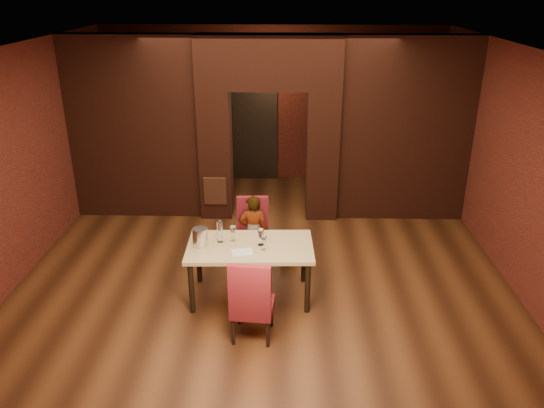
{
  "coord_description": "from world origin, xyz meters",
  "views": [
    {
      "loc": [
        0.31,
        -7.02,
        3.99
      ],
      "look_at": [
        0.11,
        0.0,
        1.03
      ],
      "focal_mm": 35.0,
      "sensor_mm": 36.0,
      "label": 1
    }
  ],
  "objects_px": {
    "chair_far": "(253,234)",
    "water_bottle": "(220,231)",
    "chair_near": "(252,297)",
    "potted_plant": "(289,250)",
    "person_seated": "(253,232)",
    "wine_glass_b": "(261,237)",
    "dining_table": "(250,271)",
    "wine_bucket": "(200,237)",
    "wine_glass_a": "(233,234)",
    "wine_glass_c": "(264,243)"
  },
  "relations": [
    {
      "from": "wine_bucket",
      "to": "potted_plant",
      "type": "relative_size",
      "value": 0.57
    },
    {
      "from": "water_bottle",
      "to": "potted_plant",
      "type": "bearing_deg",
      "value": 42.07
    },
    {
      "from": "chair_far",
      "to": "potted_plant",
      "type": "distance_m",
      "value": 0.63
    },
    {
      "from": "chair_near",
      "to": "wine_glass_c",
      "type": "relative_size",
      "value": 5.6
    },
    {
      "from": "wine_glass_a",
      "to": "wine_glass_c",
      "type": "relative_size",
      "value": 1.1
    },
    {
      "from": "chair_near",
      "to": "water_bottle",
      "type": "relative_size",
      "value": 3.38
    },
    {
      "from": "person_seated",
      "to": "chair_near",
      "type": "bearing_deg",
      "value": 92.95
    },
    {
      "from": "wine_glass_a",
      "to": "wine_glass_b",
      "type": "bearing_deg",
      "value": -16.3
    },
    {
      "from": "water_bottle",
      "to": "wine_bucket",
      "type": "bearing_deg",
      "value": -154.43
    },
    {
      "from": "person_seated",
      "to": "wine_bucket",
      "type": "xyz_separation_m",
      "value": [
        -0.64,
        -0.81,
        0.32
      ]
    },
    {
      "from": "wine_glass_b",
      "to": "water_bottle",
      "type": "distance_m",
      "value": 0.55
    },
    {
      "from": "dining_table",
      "to": "water_bottle",
      "type": "bearing_deg",
      "value": 164.95
    },
    {
      "from": "chair_far",
      "to": "person_seated",
      "type": "bearing_deg",
      "value": -80.09
    },
    {
      "from": "wine_glass_b",
      "to": "water_bottle",
      "type": "xyz_separation_m",
      "value": [
        -0.55,
        0.08,
        0.05
      ]
    },
    {
      "from": "chair_near",
      "to": "wine_bucket",
      "type": "distance_m",
      "value": 1.18
    },
    {
      "from": "chair_near",
      "to": "wine_glass_b",
      "type": "distance_m",
      "value": 0.96
    },
    {
      "from": "person_seated",
      "to": "potted_plant",
      "type": "xyz_separation_m",
      "value": [
        0.53,
        0.14,
        -0.36
      ]
    },
    {
      "from": "wine_glass_c",
      "to": "water_bottle",
      "type": "xyz_separation_m",
      "value": [
        -0.6,
        0.21,
        0.06
      ]
    },
    {
      "from": "wine_glass_b",
      "to": "wine_bucket",
      "type": "distance_m",
      "value": 0.79
    },
    {
      "from": "person_seated",
      "to": "water_bottle",
      "type": "distance_m",
      "value": 0.88
    },
    {
      "from": "wine_bucket",
      "to": "dining_table",
      "type": "bearing_deg",
      "value": 2.0
    },
    {
      "from": "wine_glass_b",
      "to": "wine_glass_c",
      "type": "relative_size",
      "value": 1.17
    },
    {
      "from": "person_seated",
      "to": "potted_plant",
      "type": "height_order",
      "value": "person_seated"
    },
    {
      "from": "chair_far",
      "to": "water_bottle",
      "type": "bearing_deg",
      "value": -118.83
    },
    {
      "from": "dining_table",
      "to": "chair_near",
      "type": "distance_m",
      "value": 0.89
    },
    {
      "from": "wine_bucket",
      "to": "water_bottle",
      "type": "relative_size",
      "value": 0.77
    },
    {
      "from": "person_seated",
      "to": "wine_bucket",
      "type": "relative_size",
      "value": 4.7
    },
    {
      "from": "wine_glass_b",
      "to": "wine_bucket",
      "type": "relative_size",
      "value": 0.92
    },
    {
      "from": "person_seated",
      "to": "wine_glass_a",
      "type": "xyz_separation_m",
      "value": [
        -0.23,
        -0.67,
        0.3
      ]
    },
    {
      "from": "chair_near",
      "to": "wine_glass_c",
      "type": "distance_m",
      "value": 0.83
    },
    {
      "from": "dining_table",
      "to": "wine_glass_a",
      "type": "xyz_separation_m",
      "value": [
        -0.23,
        0.12,
        0.49
      ]
    },
    {
      "from": "dining_table",
      "to": "wine_glass_b",
      "type": "bearing_deg",
      "value": 3.67
    },
    {
      "from": "dining_table",
      "to": "chair_far",
      "type": "height_order",
      "value": "chair_far"
    },
    {
      "from": "dining_table",
      "to": "chair_far",
      "type": "distance_m",
      "value": 0.87
    },
    {
      "from": "chair_far",
      "to": "wine_glass_c",
      "type": "height_order",
      "value": "chair_far"
    },
    {
      "from": "wine_bucket",
      "to": "potted_plant",
      "type": "xyz_separation_m",
      "value": [
        1.17,
        0.95,
        -0.68
      ]
    },
    {
      "from": "chair_near",
      "to": "chair_far",
      "type": "bearing_deg",
      "value": -81.78
    },
    {
      "from": "potted_plant",
      "to": "person_seated",
      "type": "bearing_deg",
      "value": -165.21
    },
    {
      "from": "wine_glass_a",
      "to": "wine_glass_c",
      "type": "distance_m",
      "value": 0.49
    },
    {
      "from": "wine_glass_b",
      "to": "potted_plant",
      "type": "height_order",
      "value": "wine_glass_b"
    },
    {
      "from": "chair_near",
      "to": "potted_plant",
      "type": "distance_m",
      "value": 1.88
    },
    {
      "from": "wine_glass_c",
      "to": "wine_glass_a",
      "type": "bearing_deg",
      "value": 150.39
    },
    {
      "from": "chair_near",
      "to": "person_seated",
      "type": "xyz_separation_m",
      "value": [
        -0.09,
        1.66,
        0.04
      ]
    },
    {
      "from": "chair_far",
      "to": "wine_glass_b",
      "type": "xyz_separation_m",
      "value": [
        0.16,
        -0.85,
        0.37
      ]
    },
    {
      "from": "wine_bucket",
      "to": "wine_glass_a",
      "type": "bearing_deg",
      "value": 19.4
    },
    {
      "from": "dining_table",
      "to": "chair_near",
      "type": "bearing_deg",
      "value": -86.5
    },
    {
      "from": "chair_near",
      "to": "potted_plant",
      "type": "relative_size",
      "value": 2.49
    },
    {
      "from": "wine_glass_a",
      "to": "water_bottle",
      "type": "relative_size",
      "value": 0.67
    },
    {
      "from": "wine_glass_a",
      "to": "potted_plant",
      "type": "bearing_deg",
      "value": 46.9
    },
    {
      "from": "dining_table",
      "to": "person_seated",
      "type": "bearing_deg",
      "value": 88.51
    }
  ]
}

